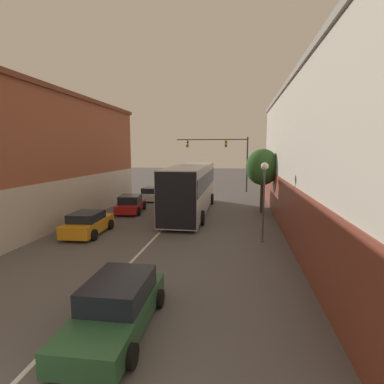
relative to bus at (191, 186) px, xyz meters
The scene contains 12 objects.
lane_center_line 2.79m from the bus, 123.68° to the right, with size 0.14×49.12×0.01m.
building_left_brick 12.76m from the bus, 165.81° to the right, with size 9.74×19.94×8.87m.
building_right_storefront 10.85m from the bus, 25.18° to the right, with size 6.42×27.41×9.12m.
bus is the anchor object (origin of this frame).
hatchback_foreground 16.02m from the bus, 88.55° to the right, with size 2.10×4.45×1.40m.
parked_car_left_near 7.44m from the bus, 132.01° to the left, with size 2.02×3.84×1.31m.
parked_car_left_mid 12.62m from the bus, 112.67° to the left, with size 1.99×4.24×1.31m.
parked_car_left_far 8.91m from the bus, 125.76° to the right, with size 2.12×3.96×1.36m.
parked_car_left_distant 5.13m from the bus, behind, with size 2.38×4.19×1.40m.
traffic_signal_gantry 13.48m from the bus, 80.73° to the left, with size 8.60×0.36×6.56m.
street_lamp 8.74m from the bus, 54.41° to the right, with size 0.40×0.40×4.35m.
street_tree_near 5.81m from the bus, ahead, with size 2.59×2.33×5.10m.
Camera 1 is at (4.70, -3.31, 4.99)m, focal length 28.00 mm.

